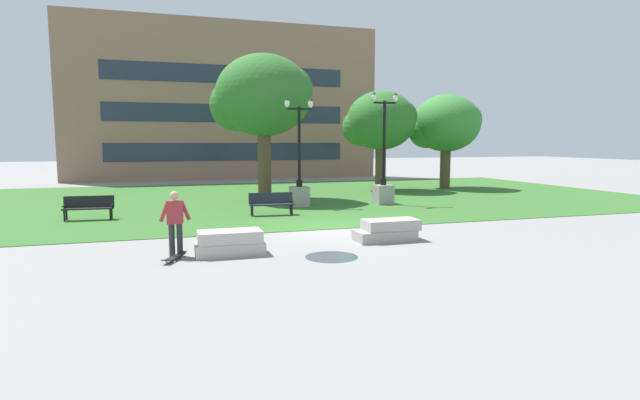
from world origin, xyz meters
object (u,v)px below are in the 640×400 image
(concrete_block_left, at_px, (387,230))
(person_skateboarder, at_px, (175,220))
(lamp_post_right, at_px, (384,182))
(lamp_post_left, at_px, (299,184))
(park_bench_near_right, at_px, (89,206))
(park_bench_near_left, at_px, (271,202))
(skateboard, at_px, (174,257))
(concrete_block_center, at_px, (230,243))

(concrete_block_left, relative_size, person_skateboarder, 1.13)
(lamp_post_right, height_order, lamp_post_left, lamp_post_right)
(concrete_block_left, bearing_deg, park_bench_near_right, 142.78)
(person_skateboarder, distance_m, park_bench_near_right, 7.90)
(person_skateboarder, height_order, park_bench_near_right, person_skateboarder)
(concrete_block_left, relative_size, lamp_post_right, 0.36)
(lamp_post_right, bearing_deg, park_bench_near_left, -160.82)
(skateboard, distance_m, park_bench_near_left, 7.96)
(concrete_block_center, relative_size, concrete_block_left, 0.94)
(concrete_block_left, xyz_separation_m, park_bench_near_left, (-2.30, 6.14, 0.23))
(concrete_block_left, xyz_separation_m, lamp_post_left, (-0.47, 8.59, 0.72))
(park_bench_near_left, distance_m, lamp_post_left, 3.09)
(concrete_block_left, bearing_deg, lamp_post_left, 93.16)
(person_skateboarder, height_order, lamp_post_right, lamp_post_right)
(concrete_block_center, height_order, person_skateboarder, person_skateboarder)
(park_bench_near_left, xyz_separation_m, park_bench_near_right, (-6.90, 0.84, 0.00))
(concrete_block_left, relative_size, park_bench_near_right, 1.05)
(person_skateboarder, xyz_separation_m, skateboard, (-0.06, -0.49, -0.88))
(park_bench_near_left, bearing_deg, concrete_block_center, -110.57)
(concrete_block_center, height_order, park_bench_near_right, park_bench_near_right)
(park_bench_near_right, distance_m, lamp_post_left, 8.89)
(concrete_block_center, distance_m, concrete_block_left, 4.82)
(skateboard, bearing_deg, lamp_post_right, 42.46)
(concrete_block_left, bearing_deg, person_skateboarder, -177.35)
(park_bench_near_left, bearing_deg, lamp_post_right, 19.18)
(person_skateboarder, distance_m, park_bench_near_left, 7.51)
(concrete_block_center, relative_size, lamp_post_left, 0.36)
(skateboard, height_order, park_bench_near_left, park_bench_near_left)
(person_skateboarder, relative_size, skateboard, 1.71)
(concrete_block_center, relative_size, park_bench_near_left, 0.99)
(concrete_block_center, distance_m, person_skateboarder, 1.53)
(concrete_block_left, xyz_separation_m, skateboard, (-6.22, -0.78, -0.22))
(concrete_block_left, xyz_separation_m, park_bench_near_right, (-9.20, 6.99, 0.23))
(park_bench_near_right, bearing_deg, skateboard, -68.98)
(concrete_block_center, distance_m, lamp_post_right, 12.10)
(person_skateboarder, relative_size, lamp_post_right, 0.32)
(park_bench_near_left, bearing_deg, lamp_post_left, 53.20)
(concrete_block_left, distance_m, lamp_post_right, 8.97)
(skateboard, relative_size, lamp_post_left, 0.20)
(concrete_block_left, bearing_deg, park_bench_near_left, 110.52)
(concrete_block_center, height_order, concrete_block_left, same)
(park_bench_near_right, relative_size, lamp_post_left, 0.37)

